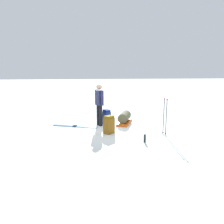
{
  "coord_description": "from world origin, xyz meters",
  "views": [
    {
      "loc": [
        -8.07,
        0.85,
        2.32
      ],
      "look_at": [
        0.0,
        0.0,
        0.7
      ],
      "focal_mm": 35.23,
      "sensor_mm": 36.0,
      "label": 1
    }
  ],
  "objects_px": {
    "ski_poles_planted_near": "(165,115)",
    "thermos_bottle": "(145,138)",
    "backpack_large_dark": "(109,125)",
    "backpack_bright": "(107,117)",
    "skier_standing": "(99,103)",
    "ski_pair_near": "(75,126)",
    "gear_sled": "(124,118)"
  },
  "relations": [
    {
      "from": "ski_pair_near",
      "to": "backpack_large_dark",
      "type": "relative_size",
      "value": 2.79
    },
    {
      "from": "backpack_bright",
      "to": "ski_poles_planted_near",
      "type": "height_order",
      "value": "ski_poles_planted_near"
    },
    {
      "from": "thermos_bottle",
      "to": "backpack_bright",
      "type": "bearing_deg",
      "value": 24.01
    },
    {
      "from": "skier_standing",
      "to": "backpack_bright",
      "type": "bearing_deg",
      "value": -80.18
    },
    {
      "from": "skier_standing",
      "to": "backpack_bright",
      "type": "height_order",
      "value": "skier_standing"
    },
    {
      "from": "backpack_bright",
      "to": "skier_standing",
      "type": "bearing_deg",
      "value": 99.82
    },
    {
      "from": "ski_poles_planted_near",
      "to": "ski_pair_near",
      "type": "bearing_deg",
      "value": 65.66
    },
    {
      "from": "skier_standing",
      "to": "ski_poles_planted_near",
      "type": "xyz_separation_m",
      "value": [
        -1.56,
        -2.22,
        -0.23
      ]
    },
    {
      "from": "backpack_bright",
      "to": "thermos_bottle",
      "type": "distance_m",
      "value": 2.55
    },
    {
      "from": "backpack_large_dark",
      "to": "gear_sled",
      "type": "distance_m",
      "value": 1.61
    },
    {
      "from": "ski_pair_near",
      "to": "backpack_bright",
      "type": "relative_size",
      "value": 2.84
    },
    {
      "from": "backpack_large_dark",
      "to": "thermos_bottle",
      "type": "distance_m",
      "value": 1.52
    },
    {
      "from": "backpack_large_dark",
      "to": "backpack_bright",
      "type": "relative_size",
      "value": 1.02
    },
    {
      "from": "thermos_bottle",
      "to": "gear_sled",
      "type": "bearing_deg",
      "value": 5.86
    },
    {
      "from": "ski_poles_planted_near",
      "to": "gear_sled",
      "type": "bearing_deg",
      "value": 32.75
    },
    {
      "from": "backpack_large_dark",
      "to": "gear_sled",
      "type": "bearing_deg",
      "value": -29.6
    },
    {
      "from": "backpack_large_dark",
      "to": "backpack_bright",
      "type": "xyz_separation_m",
      "value": [
        1.23,
        -0.01,
        -0.01
      ]
    },
    {
      "from": "ski_pair_near",
      "to": "backpack_large_dark",
      "type": "xyz_separation_m",
      "value": [
        -1.08,
        -1.29,
        0.31
      ]
    },
    {
      "from": "ski_pair_near",
      "to": "thermos_bottle",
      "type": "bearing_deg",
      "value": -132.79
    },
    {
      "from": "backpack_large_dark",
      "to": "backpack_bright",
      "type": "height_order",
      "value": "backpack_large_dark"
    },
    {
      "from": "backpack_large_dark",
      "to": "backpack_bright",
      "type": "bearing_deg",
      "value": -0.61
    },
    {
      "from": "backpack_large_dark",
      "to": "gear_sled",
      "type": "relative_size",
      "value": 0.49
    },
    {
      "from": "backpack_bright",
      "to": "ski_poles_planted_near",
      "type": "distance_m",
      "value": 2.54
    },
    {
      "from": "skier_standing",
      "to": "thermos_bottle",
      "type": "relative_size",
      "value": 6.54
    },
    {
      "from": "backpack_large_dark",
      "to": "ski_pair_near",
      "type": "bearing_deg",
      "value": 50.17
    },
    {
      "from": "ski_pair_near",
      "to": "ski_poles_planted_near",
      "type": "bearing_deg",
      "value": -114.34
    },
    {
      "from": "backpack_large_dark",
      "to": "ski_poles_planted_near",
      "type": "xyz_separation_m",
      "value": [
        -0.38,
        -1.93,
        0.4
      ]
    },
    {
      "from": "skier_standing",
      "to": "backpack_bright",
      "type": "relative_size",
      "value": 2.65
    },
    {
      "from": "gear_sled",
      "to": "thermos_bottle",
      "type": "height_order",
      "value": "gear_sled"
    },
    {
      "from": "ski_poles_planted_near",
      "to": "thermos_bottle",
      "type": "xyz_separation_m",
      "value": [
        -0.71,
        0.89,
        -0.59
      ]
    },
    {
      "from": "ski_poles_planted_near",
      "to": "thermos_bottle",
      "type": "relative_size",
      "value": 5.0
    },
    {
      "from": "ski_pair_near",
      "to": "gear_sled",
      "type": "relative_size",
      "value": 1.36
    }
  ]
}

